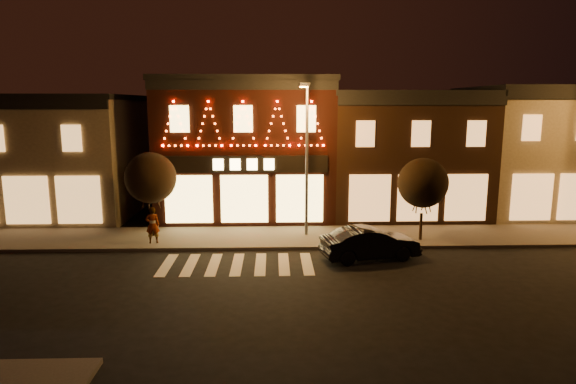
{
  "coord_description": "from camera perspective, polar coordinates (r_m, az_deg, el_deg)",
  "views": [
    {
      "loc": [
        1.55,
        -16.16,
        6.81
      ],
      "look_at": [
        2.18,
        4.0,
        3.15
      ],
      "focal_mm": 30.56,
      "sensor_mm": 36.0,
      "label": 1
    }
  ],
  "objects": [
    {
      "name": "ground",
      "position": [
        17.61,
        -6.87,
        -12.54
      ],
      "size": [
        120.0,
        120.0,
        0.0
      ],
      "primitive_type": "plane",
      "color": "black",
      "rests_on": "ground"
    },
    {
      "name": "sidewalk_far",
      "position": [
        25.09,
        -0.7,
        -5.28
      ],
      "size": [
        44.0,
        4.0,
        0.15
      ],
      "primitive_type": "cube",
      "color": "#47423D",
      "rests_on": "ground"
    },
    {
      "name": "building_left",
      "position": [
        33.63,
        -27.48,
        3.76
      ],
      "size": [
        12.2,
        8.28,
        7.3
      ],
      "color": "#736852",
      "rests_on": "ground"
    },
    {
      "name": "building_pulp",
      "position": [
        30.29,
        -4.74,
        5.25
      ],
      "size": [
        10.2,
        8.34,
        8.3
      ],
      "color": "black",
      "rests_on": "ground"
    },
    {
      "name": "building_right_a",
      "position": [
        31.33,
        12.96,
        4.45
      ],
      "size": [
        9.2,
        8.28,
        7.5
      ],
      "color": "#321D11",
      "rests_on": "ground"
    },
    {
      "name": "building_right_b",
      "position": [
        34.71,
        27.53,
        4.35
      ],
      "size": [
        9.2,
        8.28,
        7.8
      ],
      "color": "#736852",
      "rests_on": "ground"
    },
    {
      "name": "streetlamp_mid",
      "position": [
        24.36,
        2.15,
        5.17
      ],
      "size": [
        0.6,
        1.76,
        7.65
      ],
      "rotation": [
        0.0,
        0.0,
        0.17
      ],
      "color": "#59595E",
      "rests_on": "sidewalk_far"
    },
    {
      "name": "tree_left",
      "position": [
        25.43,
        -15.69,
        1.59
      ],
      "size": [
        2.55,
        2.55,
        4.26
      ],
      "rotation": [
        0.0,
        0.0,
        -0.1
      ],
      "color": "black",
      "rests_on": "sidewalk_far"
    },
    {
      "name": "tree_right",
      "position": [
        24.68,
        15.43,
        1.02
      ],
      "size": [
        2.43,
        2.43,
        4.06
      ],
      "rotation": [
        0.0,
        0.0,
        0.23
      ],
      "color": "black",
      "rests_on": "sidewalk_far"
    },
    {
      "name": "dark_sedan",
      "position": [
        22.04,
        9.53,
        -5.91
      ],
      "size": [
        4.56,
        2.42,
        1.43
      ],
      "primitive_type": "imported",
      "rotation": [
        0.0,
        0.0,
        1.79
      ],
      "color": "black",
      "rests_on": "ground"
    },
    {
      "name": "pedestrian",
      "position": [
        24.48,
        -15.47,
        -3.72
      ],
      "size": [
        0.71,
        0.52,
        1.78
      ],
      "primitive_type": "imported",
      "rotation": [
        0.0,
        0.0,
        3.29
      ],
      "color": "gray",
      "rests_on": "sidewalk_far"
    }
  ]
}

